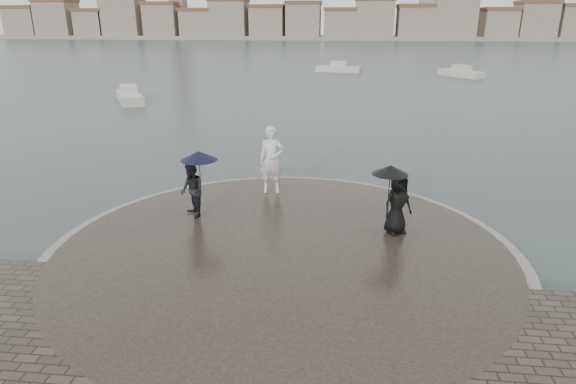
# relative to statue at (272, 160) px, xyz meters

# --- Properties ---
(ground) EXTENTS (400.00, 400.00, 0.00)m
(ground) POSITION_rel_statue_xyz_m (0.90, -7.82, -1.52)
(ground) COLOR #2B3835
(ground) RESTS_ON ground
(kerb_ring) EXTENTS (12.50, 12.50, 0.32)m
(kerb_ring) POSITION_rel_statue_xyz_m (0.90, -4.32, -1.36)
(kerb_ring) COLOR gray
(kerb_ring) RESTS_ON ground
(quay_tip) EXTENTS (11.90, 11.90, 0.36)m
(quay_tip) POSITION_rel_statue_xyz_m (0.90, -4.32, -1.34)
(quay_tip) COLOR #2D261E
(quay_tip) RESTS_ON ground
(statue) EXTENTS (0.90, 0.64, 2.32)m
(statue) POSITION_rel_statue_xyz_m (0.00, 0.00, 0.00)
(statue) COLOR silver
(statue) RESTS_ON quay_tip
(visitor_left) EXTENTS (1.31, 1.18, 2.04)m
(visitor_left) POSITION_rel_statue_xyz_m (-2.01, -2.46, -0.01)
(visitor_left) COLOR black
(visitor_left) RESTS_ON quay_tip
(visitor_right) EXTENTS (1.28, 1.07, 1.95)m
(visitor_right) POSITION_rel_statue_xyz_m (3.90, -3.01, -0.05)
(visitor_right) COLOR black
(visitor_right) RESTS_ON quay_tip
(far_skyline) EXTENTS (260.00, 20.00, 37.00)m
(far_skyline) POSITION_rel_statue_xyz_m (-5.39, 152.89, 4.09)
(far_skyline) COLOR gray
(far_skyline) RESTS_ON ground
(boats) EXTENTS (34.18, 29.42, 1.50)m
(boats) POSITION_rel_statue_xyz_m (1.08, 36.23, -1.14)
(boats) COLOR beige
(boats) RESTS_ON ground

